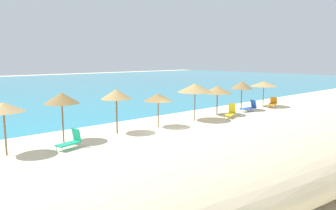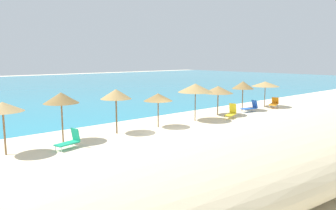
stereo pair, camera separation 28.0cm
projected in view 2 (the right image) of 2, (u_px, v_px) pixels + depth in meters
ground_plane at (173, 133)px, 20.95m from camera, size 160.00×160.00×0.00m
sea_water at (1, 88)px, 51.50m from camera, size 160.00×70.57×0.01m
beach_umbrella_1 at (3, 107)px, 16.00m from camera, size 2.02×2.02×2.69m
beach_umbrella_2 at (61, 98)px, 18.48m from camera, size 2.00×2.00×2.89m
beach_umbrella_3 at (116, 94)px, 20.63m from camera, size 1.98×1.98×2.87m
beach_umbrella_4 at (158, 97)px, 22.51m from camera, size 2.02×2.02×2.40m
beach_umbrella_5 at (195, 88)px, 24.83m from camera, size 2.70×2.70×2.89m
beach_umbrella_6 at (218, 90)px, 27.29m from camera, size 2.50×2.50×2.49m
beach_umbrella_7 at (243, 85)px, 29.76m from camera, size 2.01×2.01×2.71m
beach_umbrella_8 at (265, 84)px, 31.90m from camera, size 2.68×2.68×2.53m
lounge_chair_0 at (70, 141)px, 17.47m from camera, size 1.42×0.87×1.04m
lounge_chair_1 at (250, 107)px, 29.30m from camera, size 1.65×0.96×1.04m
lounge_chair_2 at (231, 113)px, 26.40m from camera, size 1.56×1.04×1.14m
lounge_chair_3 at (274, 103)px, 31.61m from camera, size 1.64×1.11×0.99m
beach_ball at (262, 118)px, 25.58m from camera, size 0.25×0.25×0.25m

